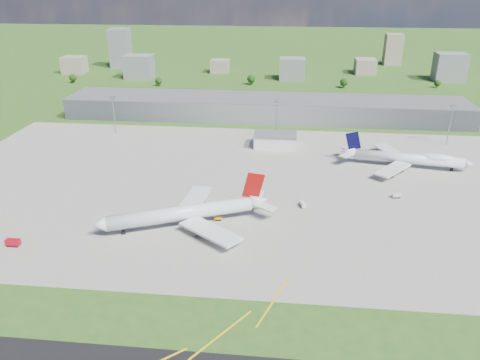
# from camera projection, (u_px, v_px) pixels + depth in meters

# --- Properties ---
(ground) EXTENTS (1400.00, 1400.00, 0.00)m
(ground) POSITION_uv_depth(u_px,v_px,m) (264.00, 123.00, 344.92)
(ground) COLOR #30561A
(ground) RESTS_ON ground
(apron) EXTENTS (360.00, 190.00, 0.08)m
(apron) POSITION_uv_depth(u_px,v_px,m) (271.00, 185.00, 243.86)
(apron) COLOR gray
(apron) RESTS_ON ground
(terminal) EXTENTS (300.00, 42.00, 15.00)m
(terminal) POSITION_uv_depth(u_px,v_px,m) (265.00, 108.00, 355.55)
(terminal) COLOR slate
(terminal) RESTS_ON ground
(ops_building) EXTENTS (26.00, 16.00, 8.00)m
(ops_building) POSITION_uv_depth(u_px,v_px,m) (275.00, 141.00, 296.86)
(ops_building) COLOR silver
(ops_building) RESTS_ON ground
(mast_west) EXTENTS (3.50, 2.00, 25.90)m
(mast_west) POSITION_uv_depth(u_px,v_px,m) (113.00, 109.00, 315.46)
(mast_west) COLOR gray
(mast_west) RESTS_ON ground
(mast_center) EXTENTS (3.50, 2.00, 25.90)m
(mast_center) POSITION_uv_depth(u_px,v_px,m) (276.00, 113.00, 304.98)
(mast_center) COLOR gray
(mast_center) RESTS_ON ground
(mast_east) EXTENTS (3.50, 2.00, 25.90)m
(mast_east) POSITION_uv_depth(u_px,v_px,m) (451.00, 118.00, 294.49)
(mast_east) COLOR gray
(mast_east) RESTS_ON ground
(airliner_red_twin) EXTENTS (73.36, 55.35, 21.23)m
(airliner_red_twin) POSITION_uv_depth(u_px,v_px,m) (188.00, 213.00, 203.34)
(airliner_red_twin) COLOR silver
(airliner_red_twin) RESTS_ON ground
(airliner_blue_quad) EXTENTS (71.59, 55.62, 18.73)m
(airliner_blue_quad) POSITION_uv_depth(u_px,v_px,m) (408.00, 159.00, 264.64)
(airliner_blue_quad) COLOR silver
(airliner_blue_quad) RESTS_ON ground
(crash_tender) EXTENTS (5.65, 2.60, 2.98)m
(crash_tender) POSITION_uv_depth(u_px,v_px,m) (13.00, 243.00, 188.69)
(crash_tender) COLOR #AB0C16
(crash_tender) RESTS_ON ground
(tug_yellow) EXTENTS (3.54, 2.41, 1.65)m
(tug_yellow) POSITION_uv_depth(u_px,v_px,m) (218.00, 219.00, 208.74)
(tug_yellow) COLOR orange
(tug_yellow) RESTS_ON ground
(van_white_near) EXTENTS (3.16, 4.97, 2.38)m
(van_white_near) POSITION_uv_depth(u_px,v_px,m) (303.00, 205.00, 220.64)
(van_white_near) COLOR silver
(van_white_near) RESTS_ON ground
(van_white_far) EXTENTS (4.40, 2.72, 2.17)m
(van_white_far) POSITION_uv_depth(u_px,v_px,m) (396.00, 196.00, 229.53)
(van_white_far) COLOR silver
(van_white_far) RESTS_ON ground
(bldg_far_w) EXTENTS (24.00, 20.00, 18.00)m
(bldg_far_w) POSITION_uv_depth(u_px,v_px,m) (74.00, 65.00, 516.94)
(bldg_far_w) COLOR gray
(bldg_far_w) RESTS_ON ground
(bldg_w) EXTENTS (28.00, 22.00, 24.00)m
(bldg_w) POSITION_uv_depth(u_px,v_px,m) (139.00, 67.00, 489.91)
(bldg_w) COLOR slate
(bldg_w) RESTS_ON ground
(bldg_cw) EXTENTS (20.00, 18.00, 14.00)m
(bldg_cw) POSITION_uv_depth(u_px,v_px,m) (220.00, 66.00, 520.70)
(bldg_cw) COLOR gray
(bldg_cw) RESTS_ON ground
(bldg_c) EXTENTS (26.00, 20.00, 22.00)m
(bldg_c) POSITION_uv_depth(u_px,v_px,m) (292.00, 69.00, 484.17)
(bldg_c) COLOR slate
(bldg_c) RESTS_ON ground
(bldg_ce) EXTENTS (22.00, 24.00, 16.00)m
(bldg_ce) POSITION_uv_depth(u_px,v_px,m) (365.00, 66.00, 514.15)
(bldg_ce) COLOR gray
(bldg_ce) RESTS_ON ground
(bldg_e) EXTENTS (30.00, 22.00, 28.00)m
(bldg_e) POSITION_uv_depth(u_px,v_px,m) (450.00, 67.00, 476.81)
(bldg_e) COLOR slate
(bldg_e) RESTS_ON ground
(bldg_tall_w) EXTENTS (22.00, 20.00, 44.00)m
(bldg_tall_w) POSITION_uv_depth(u_px,v_px,m) (120.00, 48.00, 544.28)
(bldg_tall_w) COLOR slate
(bldg_tall_w) RESTS_ON ground
(bldg_tall_e) EXTENTS (20.00, 18.00, 36.00)m
(bldg_tall_e) POSITION_uv_depth(u_px,v_px,m) (393.00, 49.00, 560.90)
(bldg_tall_e) COLOR gray
(bldg_tall_e) RESTS_ON ground
(tree_far_w) EXTENTS (7.20, 7.20, 8.80)m
(tree_far_w) POSITION_uv_depth(u_px,v_px,m) (73.00, 78.00, 471.08)
(tree_far_w) COLOR #382314
(tree_far_w) RESTS_ON ground
(tree_w) EXTENTS (6.75, 6.75, 8.25)m
(tree_w) POSITION_uv_depth(u_px,v_px,m) (159.00, 81.00, 458.09)
(tree_w) COLOR #382314
(tree_w) RESTS_ON ground
(tree_c) EXTENTS (8.10, 8.10, 9.90)m
(tree_c) POSITION_uv_depth(u_px,v_px,m) (251.00, 79.00, 462.77)
(tree_c) COLOR #382314
(tree_c) RESTS_ON ground
(tree_e) EXTENTS (7.65, 7.65, 9.35)m
(tree_e) POSITION_uv_depth(u_px,v_px,m) (344.00, 82.00, 449.77)
(tree_e) COLOR #382314
(tree_e) RESTS_ON ground
(tree_far_e) EXTENTS (6.30, 6.30, 7.70)m
(tree_far_e) POSITION_uv_depth(u_px,v_px,m) (437.00, 83.00, 450.69)
(tree_far_e) COLOR #382314
(tree_far_e) RESTS_ON ground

